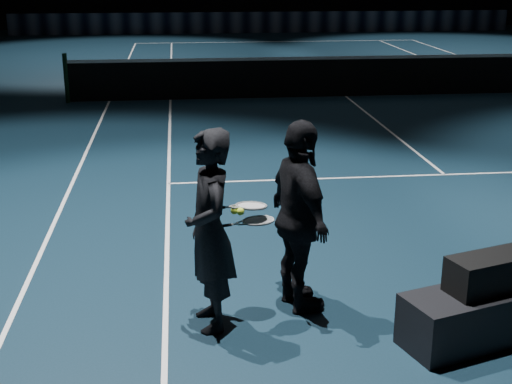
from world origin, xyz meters
The scene contains 14 objects.
floor centered at (0.00, 0.00, 0.00)m, with size 36.00×36.00×0.00m, color black.
court_lines centered at (0.00, 0.00, 0.00)m, with size 10.98×23.78×0.01m, color white, non-canonical shape.
net_post_left centered at (-6.40, 0.00, 0.55)m, with size 0.10×0.10×1.10m, color black.
net_mesh centered at (0.00, 0.00, 0.45)m, with size 12.80×0.02×0.86m, color black.
net_tape centered at (0.00, 0.00, 0.92)m, with size 12.80×0.03×0.07m, color white.
sponsor_backdrop centered at (0.00, 15.50, 0.45)m, with size 22.00×0.15×0.90m, color black.
player_bench centered at (-1.40, -11.10, 0.23)m, with size 1.51×0.50×0.45m, color black.
racket_bag centered at (-1.40, -11.10, 0.60)m, with size 0.75×0.32×0.30m, color black.
bag_signature centered at (-1.40, -11.26, 0.60)m, with size 0.35×0.00×0.10m, color white.
player_a centered at (-3.70, -10.61, 0.88)m, with size 0.64×0.42×1.77m, color black.
player_b centered at (-2.89, -10.37, 0.88)m, with size 1.04×0.43×1.77m, color black.
racket_lower centered at (-3.27, -10.48, 0.91)m, with size 0.68×0.22×0.03m, color black, non-canonical shape.
racket_upper centered at (-3.33, -10.46, 1.04)m, with size 0.68×0.22×0.03m, color black, non-canonical shape.
tennis_balls centered at (-3.46, -10.53, 1.04)m, with size 0.12×0.10×0.12m, color #A9E430, non-canonical shape.
Camera 1 is at (-3.93, -16.25, 3.07)m, focal length 50.00 mm.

